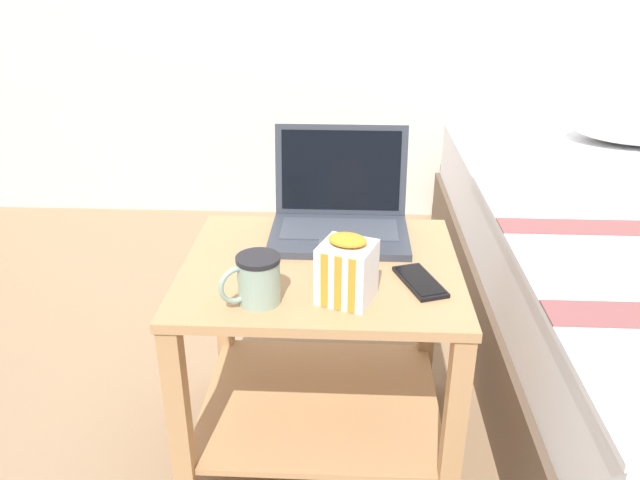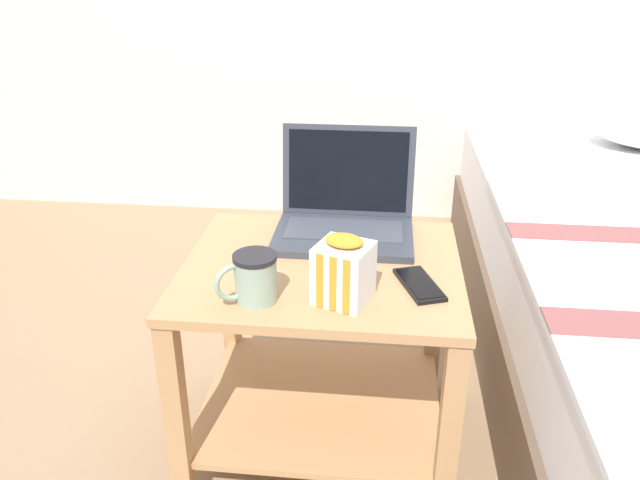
{
  "view_description": "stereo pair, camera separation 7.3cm",
  "coord_description": "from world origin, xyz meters",
  "px_view_note": "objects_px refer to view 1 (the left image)",
  "views": [
    {
      "loc": [
        0.06,
        -1.28,
        1.19
      ],
      "look_at": [
        0.0,
        -0.04,
        0.61
      ],
      "focal_mm": 35.0,
      "sensor_mm": 36.0,
      "label": 1
    },
    {
      "loc": [
        0.13,
        -1.28,
        1.19
      ],
      "look_at": [
        0.0,
        -0.04,
        0.61
      ],
      "focal_mm": 35.0,
      "sensor_mm": 36.0,
      "label": 2
    }
  ],
  "objects_px": {
    "laptop": "(340,213)",
    "mug_front_left": "(257,278)",
    "cell_phone": "(420,282)",
    "snack_bag": "(347,270)"
  },
  "relations": [
    {
      "from": "laptop",
      "to": "snack_bag",
      "type": "height_order",
      "value": "laptop"
    },
    {
      "from": "laptop",
      "to": "mug_front_left",
      "type": "xyz_separation_m",
      "value": [
        -0.16,
        -0.36,
        0.01
      ]
    },
    {
      "from": "cell_phone",
      "to": "laptop",
      "type": "bearing_deg",
      "value": 123.99
    },
    {
      "from": "laptop",
      "to": "cell_phone",
      "type": "bearing_deg",
      "value": -56.01
    },
    {
      "from": "cell_phone",
      "to": "mug_front_left",
      "type": "bearing_deg",
      "value": -164.35
    },
    {
      "from": "laptop",
      "to": "mug_front_left",
      "type": "distance_m",
      "value": 0.4
    },
    {
      "from": "laptop",
      "to": "mug_front_left",
      "type": "height_order",
      "value": "laptop"
    },
    {
      "from": "laptop",
      "to": "mug_front_left",
      "type": "relative_size",
      "value": 2.85
    },
    {
      "from": "laptop",
      "to": "mug_front_left",
      "type": "bearing_deg",
      "value": -113.76
    },
    {
      "from": "mug_front_left",
      "to": "cell_phone",
      "type": "bearing_deg",
      "value": 15.65
    }
  ]
}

